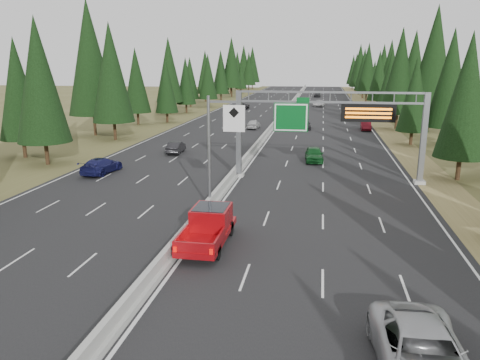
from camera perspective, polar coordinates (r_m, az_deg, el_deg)
name	(u,v)px	position (r m, az deg, el deg)	size (l,w,h in m)	color
road	(279,120)	(87.14, 4.81, 7.29)	(32.00, 260.00, 0.08)	black
shoulder_right	(379,122)	(87.40, 16.59, 6.78)	(3.60, 260.00, 0.06)	olive
shoulder_left	(186,118)	(90.44, -6.59, 7.49)	(3.60, 260.00, 0.06)	#4E4C24
median_barrier	(279,118)	(87.09, 4.81, 7.54)	(0.70, 260.00, 0.85)	#979792
sign_gantry	(336,122)	(41.40, 11.67, 6.91)	(16.75, 0.98, 7.80)	slate
hov_sign_pole	(217,145)	(32.42, -2.82, 4.30)	(2.80, 0.50, 8.00)	slate
tree_row_right	(425,74)	(73.77, 21.60, 11.94)	(11.22, 239.92, 18.75)	black
tree_row_left	(136,70)	(79.03, -12.56, 13.00)	(11.59, 240.01, 18.94)	black
silver_minivan	(423,356)	(17.33, 21.42, -19.30)	(2.88, 6.26, 1.74)	#A3A4A8
red_pickup	(209,224)	(27.14, -3.74, -5.36)	(2.22, 6.21, 2.02)	black
car_ahead_green	(314,154)	(50.18, 9.02, 3.13)	(1.83, 4.54, 1.55)	#114B1C
car_ahead_dkred	(366,126)	(75.70, 15.08, 6.42)	(1.50, 4.31, 1.42)	#530B13
car_ahead_dkgrey	(304,124)	(75.48, 7.85, 6.72)	(1.91, 4.70, 1.36)	black
car_ahead_white	(319,103)	(116.08, 9.62, 9.22)	(2.51, 5.44, 1.51)	silver
car_ahead_far	(317,95)	(148.18, 9.41, 10.22)	(1.74, 4.32, 1.47)	black
car_onc_near	(176,147)	(54.74, -7.81, 3.97)	(1.43, 4.09, 1.35)	black
car_onc_blue	(101,165)	(46.07, -16.53, 1.71)	(2.09, 5.15, 1.49)	#16174E
car_onc_white	(254,124)	(75.04, 1.67, 6.84)	(1.70, 4.23, 1.44)	#B9B9B9
car_onc_far	(244,106)	(108.45, 0.45, 9.05)	(2.29, 4.97, 1.38)	black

